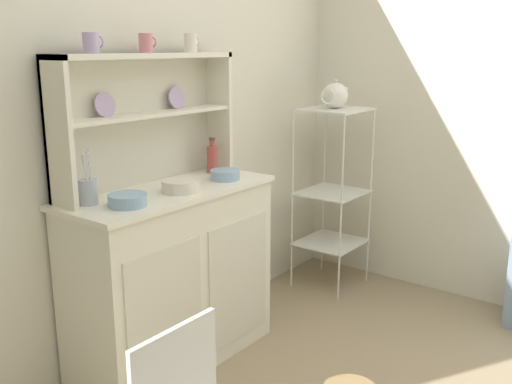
% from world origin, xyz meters
% --- Properties ---
extents(wall_back, '(3.84, 0.05, 2.50)m').
position_xyz_m(wall_back, '(0.00, 1.62, 1.25)').
color(wall_back, silver).
rests_on(wall_back, ground).
extents(hutch_cabinet, '(1.09, 0.45, 0.90)m').
position_xyz_m(hutch_cabinet, '(-0.08, 1.37, 0.46)').
color(hutch_cabinet, silver).
rests_on(hutch_cabinet, ground).
extents(hutch_shelf_unit, '(1.02, 0.18, 0.63)m').
position_xyz_m(hutch_shelf_unit, '(-0.08, 1.53, 1.27)').
color(hutch_shelf_unit, silver).
rests_on(hutch_shelf_unit, hutch_cabinet).
extents(bakers_rack, '(0.41, 0.38, 1.18)m').
position_xyz_m(bakers_rack, '(1.24, 1.25, 0.72)').
color(bakers_rack, silver).
rests_on(bakers_rack, ground).
extents(cup_lilac_0, '(0.08, 0.07, 0.09)m').
position_xyz_m(cup_lilac_0, '(-0.38, 1.49, 1.57)').
color(cup_lilac_0, '#B79ECC').
rests_on(cup_lilac_0, hutch_shelf_unit).
extents(cup_rose_1, '(0.08, 0.06, 0.09)m').
position_xyz_m(cup_rose_1, '(-0.08, 1.49, 1.57)').
color(cup_rose_1, '#D17A84').
rests_on(cup_rose_1, hutch_shelf_unit).
extents(cup_cream_2, '(0.08, 0.06, 0.09)m').
position_xyz_m(cup_cream_2, '(0.21, 1.49, 1.58)').
color(cup_cream_2, silver).
rests_on(cup_cream_2, hutch_shelf_unit).
extents(bowl_mixing_large, '(0.17, 0.17, 0.05)m').
position_xyz_m(bowl_mixing_large, '(-0.40, 1.29, 0.93)').
color(bowl_mixing_large, '#8EB2D1').
rests_on(bowl_mixing_large, hutch_cabinet).
extents(bowl_floral_medium, '(0.18, 0.18, 0.06)m').
position_xyz_m(bowl_floral_medium, '(-0.08, 1.29, 0.93)').
color(bowl_floral_medium, silver).
rests_on(bowl_floral_medium, hutch_cabinet).
extents(bowl_cream_small, '(0.15, 0.15, 0.05)m').
position_xyz_m(bowl_cream_small, '(0.23, 1.29, 0.93)').
color(bowl_cream_small, '#8EB2D1').
rests_on(bowl_cream_small, hutch_cabinet).
extents(jam_bottle, '(0.06, 0.06, 0.19)m').
position_xyz_m(jam_bottle, '(0.32, 1.45, 0.98)').
color(jam_bottle, '#B74C47').
rests_on(jam_bottle, hutch_cabinet).
extents(utensil_jar, '(0.08, 0.08, 0.25)m').
position_xyz_m(utensil_jar, '(-0.49, 1.44, 0.96)').
color(utensil_jar, '#B2B7C6').
rests_on(utensil_jar, hutch_cabinet).
extents(porcelain_teapot, '(0.25, 0.16, 0.18)m').
position_xyz_m(porcelain_teapot, '(1.24, 1.25, 1.26)').
color(porcelain_teapot, white).
rests_on(porcelain_teapot, bakers_rack).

